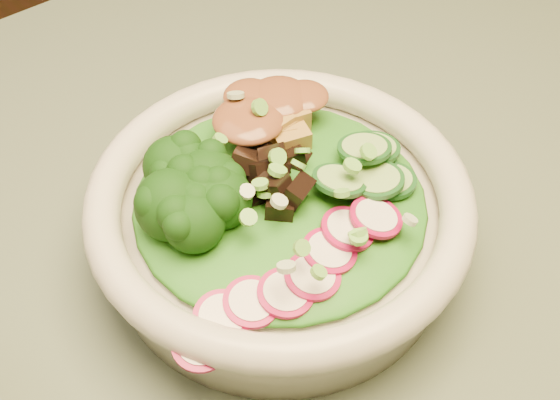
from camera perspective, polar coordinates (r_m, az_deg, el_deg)
salad_bowl at (r=0.48m, az=0.00°, el=-1.44°), size 0.24×0.24×0.06m
lettuce_bed at (r=0.47m, az=0.00°, el=0.08°), size 0.18×0.18×0.02m
broccoli_florets at (r=0.45m, az=-6.73°, el=-0.05°), size 0.07×0.06×0.04m
radish_slices at (r=0.43m, az=1.94°, el=-5.26°), size 0.10×0.04×0.02m
cucumber_slices at (r=0.47m, az=6.82°, el=1.83°), size 0.06×0.06×0.03m
mushroom_heap at (r=0.47m, az=-0.27°, el=1.98°), size 0.06×0.06×0.04m
tofu_cubes at (r=0.50m, az=-1.15°, el=5.48°), size 0.08×0.05×0.03m
peanut_sauce at (r=0.49m, az=-1.17°, el=6.45°), size 0.06×0.05×0.01m
scallion_garnish at (r=0.45m, az=0.00°, el=1.79°), size 0.17×0.17×0.02m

